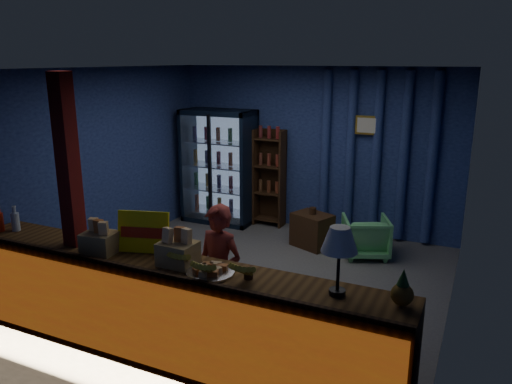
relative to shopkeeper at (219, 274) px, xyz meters
The scene contains 19 objects.
ground 1.59m from the shopkeeper, 100.88° to the left, with size 4.60×4.60×0.00m, color #515154.
room_walls 1.68m from the shopkeeper, 100.88° to the left, with size 4.60×4.60×4.60m.
counter 0.61m from the shopkeeper, 118.10° to the right, with size 4.40×0.57×0.99m.
support_post 1.54m from the shopkeeper, 159.41° to the right, with size 0.16×0.16×2.60m, color maroon.
beverage_cooler 3.80m from the shopkeeper, 118.72° to the left, with size 1.20×0.62×1.90m.
bottle_shelf 3.60m from the shopkeeper, 105.65° to the left, with size 0.50×0.28×1.60m.
curtain_folds 3.67m from the shopkeeper, 78.36° to the left, with size 1.74×0.14×2.50m.
framed_picture 3.70m from the shopkeeper, 80.59° to the left, with size 0.36×0.04×0.28m.
shopkeeper is the anchor object (origin of this frame).
green_chair 2.89m from the shopkeeper, 73.51° to the left, with size 0.61×0.63×0.57m, color #61C373.
side_table 2.80m from the shopkeeper, 89.71° to the left, with size 0.66×0.58×0.60m.
yellow_sign 0.83m from the shopkeeper, 147.47° to the right, with size 0.50×0.23×0.39m.
soda_bottles 2.40m from the shopkeeper, 168.04° to the right, with size 0.36×0.16×0.27m.
snack_box_left 1.16m from the shopkeeper, 149.09° to the right, with size 0.33×0.28×0.32m.
snack_box_centre 0.63m from the shopkeeper, 105.27° to the right, with size 0.32×0.27×0.33m.
pastry_tray 0.65m from the shopkeeper, 67.63° to the right, with size 0.42×0.42×0.07m.
banana_bunches 0.72m from the shopkeeper, 65.75° to the right, with size 0.87×0.32×0.19m.
table_lamp 1.54m from the shopkeeper, 19.40° to the right, with size 0.28×0.28×0.55m.
pineapple 1.87m from the shopkeeper, 13.79° to the right, with size 0.17×0.17×0.29m.
Camera 1 is at (2.49, -5.30, 2.71)m, focal length 35.00 mm.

